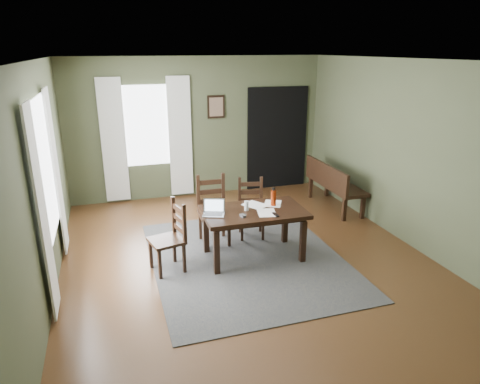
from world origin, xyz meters
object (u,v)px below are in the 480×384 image
object	(u,v)px
dining_table	(254,216)
laptop	(214,210)
chair_end	(170,238)
chair_back_left	(213,211)
chair_back_right	(251,209)
water_bottle	(273,197)
bench	(332,182)

from	to	relation	value
dining_table	laptop	size ratio (longest dim) A/B	4.09
chair_end	chair_back_left	bearing A→B (deg)	118.88
dining_table	chair_back_right	distance (m)	0.76
chair_back_left	chair_back_right	bearing A→B (deg)	5.67
dining_table	water_bottle	size ratio (longest dim) A/B	5.39
chair_back_left	chair_back_right	world-z (taller)	chair_back_left
dining_table	chair_end	distance (m)	1.18
chair_back_right	laptop	distance (m)	1.08
chair_back_right	bench	distance (m)	1.97
chair_back_right	water_bottle	bearing A→B (deg)	-66.76
chair_end	chair_back_right	xyz separation A→B (m)	(1.38, 0.74, -0.02)
chair_back_right	water_bottle	world-z (taller)	water_bottle
dining_table	laptop	bearing A→B (deg)	178.88
dining_table	chair_end	size ratio (longest dim) A/B	1.50
dining_table	chair_back_right	size ratio (longest dim) A/B	1.56
laptop	water_bottle	size ratio (longest dim) A/B	1.32
chair_back_left	laptop	xyz separation A→B (m)	(-0.15, -0.65, 0.26)
chair_back_left	dining_table	bearing A→B (deg)	-56.88
chair_back_right	chair_back_left	bearing A→B (deg)	-163.15
water_bottle	chair_back_right	bearing A→B (deg)	100.51
chair_back_left	chair_back_right	size ratio (longest dim) A/B	1.13
chair_end	bench	size ratio (longest dim) A/B	0.64
chair_back_right	laptop	bearing A→B (deg)	-125.36
chair_end	water_bottle	distance (m)	1.54
chair_back_left	bench	xyz separation A→B (m)	(2.45, 0.77, -0.00)
chair_end	bench	xyz separation A→B (m)	(3.20, 1.46, 0.04)
dining_table	chair_back_right	world-z (taller)	chair_back_right
water_bottle	chair_end	bearing A→B (deg)	-175.78
dining_table	laptop	world-z (taller)	laptop
chair_back_left	water_bottle	distance (m)	0.99
chair_back_left	chair_back_right	xyz separation A→B (m)	(0.62, 0.04, -0.06)
chair_back_right	water_bottle	distance (m)	0.74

